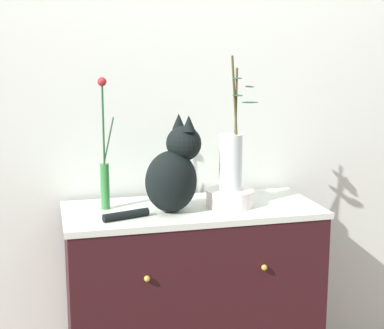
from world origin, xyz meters
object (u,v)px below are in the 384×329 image
sideboard (192,308)px  bowl_porcelain (230,198)px  vase_slim_green (105,167)px  vase_glass_clear (231,159)px  cat_sitting (174,172)px

sideboard → bowl_porcelain: bearing=-8.5°
bowl_porcelain → vase_slim_green: bearing=170.6°
sideboard → vase_glass_clear: bearing=-8.8°
cat_sitting → vase_glass_clear: size_ratio=0.75×
sideboard → bowl_porcelain: 0.51m
cat_sitting → bowl_porcelain: bearing=4.7°
sideboard → vase_glass_clear: size_ratio=1.92×
cat_sitting → vase_glass_clear: bearing=4.5°
bowl_porcelain → sideboard: bearing=171.5°
cat_sitting → bowl_porcelain: size_ratio=2.07×
vase_slim_green → bowl_porcelain: size_ratio=2.68×
vase_slim_green → vase_glass_clear: vase_glass_clear is taller
vase_slim_green → vase_glass_clear: bearing=-9.5°
vase_glass_clear → vase_slim_green: bearing=170.5°
sideboard → cat_sitting: 0.62m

